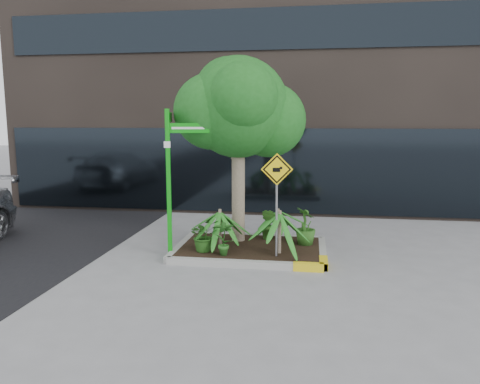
# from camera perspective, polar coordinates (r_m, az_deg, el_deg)

# --- Properties ---
(ground) EXTENTS (80.00, 80.00, 0.00)m
(ground) POSITION_cam_1_polar(r_m,az_deg,el_deg) (10.34, -0.05, -7.81)
(ground) COLOR gray
(ground) RESTS_ON ground
(planter) EXTENTS (3.35, 2.36, 0.15)m
(planter) POSITION_cam_1_polar(r_m,az_deg,el_deg) (10.54, 1.43, -6.91)
(planter) COLOR #9E9E99
(planter) RESTS_ON ground
(tree) EXTENTS (2.95, 2.62, 4.42)m
(tree) POSITION_cam_1_polar(r_m,az_deg,el_deg) (10.74, -0.21, 10.26)
(tree) COLOR gray
(tree) RESTS_ON ground
(palm_front) EXTENTS (1.04, 1.04, 1.15)m
(palm_front) POSITION_cam_1_polar(r_m,az_deg,el_deg) (9.87, 4.88, -2.61)
(palm_front) COLOR gray
(palm_front) RESTS_ON ground
(palm_left) EXTENTS (0.97, 0.97, 1.07)m
(palm_left) POSITION_cam_1_polar(r_m,az_deg,el_deg) (10.31, -2.47, -2.41)
(palm_left) COLOR gray
(palm_left) RESTS_ON ground
(palm_back) EXTENTS (0.80, 0.80, 0.89)m
(palm_back) POSITION_cam_1_polar(r_m,az_deg,el_deg) (11.18, 4.67, -2.28)
(palm_back) COLOR gray
(palm_back) RESTS_ON ground
(shrub_a) EXTENTS (0.87, 0.87, 0.70)m
(shrub_a) POSITION_cam_1_polar(r_m,az_deg,el_deg) (10.11, -4.39, -5.28)
(shrub_a) COLOR #225418
(shrub_a) RESTS_ON planter
(shrub_b) EXTENTS (0.66, 0.66, 0.85)m
(shrub_b) POSITION_cam_1_polar(r_m,az_deg,el_deg) (10.71, 7.98, -4.13)
(shrub_b) COLOR #2A5E1C
(shrub_b) RESTS_ON planter
(shrub_c) EXTENTS (0.44, 0.44, 0.75)m
(shrub_c) POSITION_cam_1_polar(r_m,az_deg,el_deg) (9.78, -1.95, -5.59)
(shrub_c) COLOR #26641F
(shrub_c) RESTS_ON planter
(shrub_d) EXTENTS (0.57, 0.57, 0.73)m
(shrub_d) POSITION_cam_1_polar(r_m,az_deg,el_deg) (11.07, 3.53, -3.94)
(shrub_d) COLOR #275819
(shrub_d) RESTS_ON planter
(street_sign_post) EXTENTS (1.04, 0.93, 3.18)m
(street_sign_post) POSITION_cam_1_polar(r_m,az_deg,el_deg) (10.05, -8.34, 3.06)
(street_sign_post) COLOR #0D9612
(street_sign_post) RESTS_ON ground
(cattle_sign) EXTENTS (0.65, 0.23, 2.14)m
(cattle_sign) POSITION_cam_1_polar(r_m,az_deg,el_deg) (9.59, 4.51, 0.61)
(cattle_sign) COLOR slate
(cattle_sign) RESTS_ON ground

